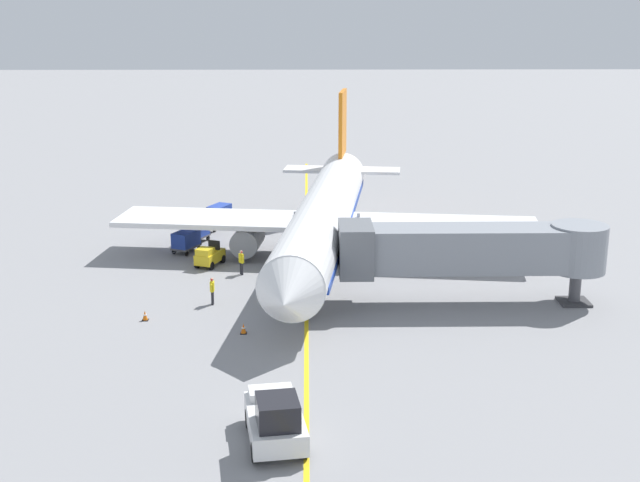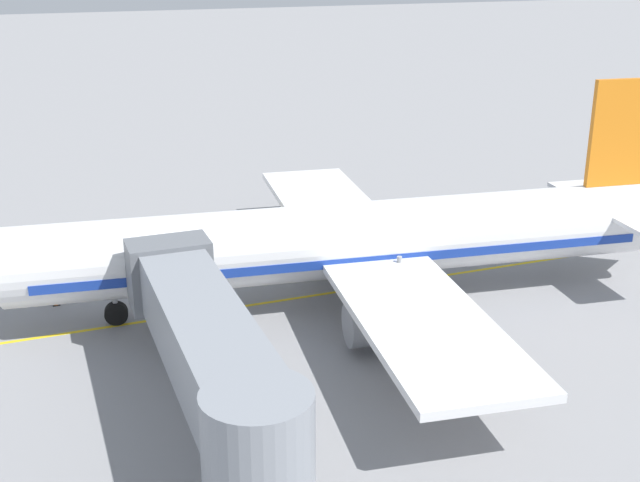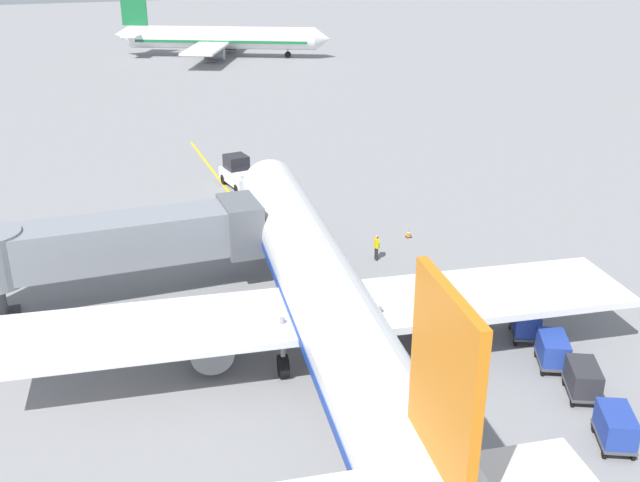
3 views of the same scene
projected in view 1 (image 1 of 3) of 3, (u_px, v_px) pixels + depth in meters
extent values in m
plane|color=gray|center=(306.00, 265.00, 58.58)|extent=(400.00, 400.00, 0.00)
cube|color=gold|center=(306.00, 265.00, 58.58)|extent=(0.24, 80.00, 0.01)
cylinder|color=white|center=(324.00, 216.00, 58.46)|extent=(7.73, 32.21, 3.70)
cube|color=#193899|center=(324.00, 223.00, 58.58)|extent=(7.44, 29.68, 0.44)
cone|color=white|center=(287.00, 297.00, 41.98)|extent=(3.90, 2.84, 3.63)
cone|color=white|center=(345.00, 167.00, 75.05)|extent=(3.47, 3.18, 3.14)
cube|color=black|center=(292.00, 274.00, 43.53)|extent=(2.89, 1.44, 0.60)
cube|color=white|center=(325.00, 222.00, 59.59)|extent=(30.42, 8.97, 0.36)
cylinder|color=gray|center=(402.00, 244.00, 58.56)|extent=(2.39, 3.43, 2.00)
cylinder|color=gray|center=(248.00, 240.00, 59.75)|extent=(2.39, 3.43, 2.00)
cube|color=orange|center=(343.00, 123.00, 71.60)|extent=(0.88, 4.41, 5.50)
cube|color=white|center=(342.00, 170.00, 72.49)|extent=(10.25, 3.85, 0.24)
cylinder|color=black|center=(303.00, 308.00, 48.46)|extent=(0.59, 1.15, 1.10)
cylinder|color=gray|center=(303.00, 282.00, 48.05)|extent=(0.24, 0.24, 2.00)
cylinder|color=black|center=(358.00, 247.00, 60.86)|extent=(0.59, 1.15, 1.10)
cylinder|color=gray|center=(358.00, 227.00, 60.44)|extent=(0.24, 0.24, 2.00)
cylinder|color=black|center=(296.00, 245.00, 61.35)|extent=(0.59, 1.15, 1.10)
cylinder|color=gray|center=(295.00, 225.00, 60.94)|extent=(0.24, 0.24, 2.00)
cube|color=gray|center=(461.00, 248.00, 49.86)|extent=(14.14, 2.80, 2.60)
cube|color=slate|center=(356.00, 249.00, 49.77)|extent=(2.00, 3.50, 2.99)
cylinder|color=gray|center=(578.00, 248.00, 49.97)|extent=(3.36, 3.36, 2.86)
cylinder|color=#4C4C51|center=(575.00, 286.00, 50.61)|extent=(0.70, 0.70, 2.19)
cube|color=#38383A|center=(574.00, 302.00, 50.88)|extent=(1.80, 1.80, 0.16)
cube|color=silver|center=(275.00, 423.00, 34.32)|extent=(2.83, 4.68, 0.90)
cube|color=black|center=(278.00, 412.00, 33.11)|extent=(1.91, 2.07, 1.10)
cube|color=silver|center=(271.00, 393.00, 35.61)|extent=(2.01, 1.37, 0.36)
cylinder|color=black|center=(250.00, 418.00, 35.65)|extent=(0.47, 0.84, 0.80)
cylinder|color=black|center=(293.00, 415.00, 35.94)|extent=(0.47, 0.84, 0.80)
cylinder|color=black|center=(256.00, 452.00, 32.93)|extent=(0.47, 0.84, 0.80)
cylinder|color=black|center=(303.00, 448.00, 33.23)|extent=(0.47, 0.84, 0.80)
cube|color=gold|center=(210.00, 257.00, 58.23)|extent=(2.02, 2.76, 0.70)
cube|color=gold|center=(205.00, 251.00, 57.46)|extent=(1.33, 1.35, 0.44)
cube|color=black|center=(214.00, 245.00, 58.67)|extent=(0.84, 0.45, 0.64)
cylinder|color=black|center=(209.00, 248.00, 57.95)|extent=(0.17, 0.27, 0.54)
cylinder|color=black|center=(211.00, 266.00, 57.35)|extent=(0.39, 0.59, 0.56)
cylinder|color=black|center=(197.00, 264.00, 57.71)|extent=(0.39, 0.59, 0.56)
cylinder|color=black|center=(223.00, 259.00, 58.94)|extent=(0.39, 0.59, 0.56)
cylinder|color=black|center=(209.00, 257.00, 59.30)|extent=(0.39, 0.59, 0.56)
cube|color=#4C4C51|center=(186.00, 247.00, 61.48)|extent=(2.12, 2.54, 0.12)
cube|color=#233D9E|center=(186.00, 239.00, 61.31)|extent=(2.01, 2.42, 1.10)
cylinder|color=#4C4C51|center=(175.00, 252.00, 60.21)|extent=(0.36, 0.66, 0.07)
cylinder|color=black|center=(187.00, 254.00, 60.59)|extent=(0.26, 0.38, 0.36)
cylinder|color=black|center=(174.00, 252.00, 61.04)|extent=(0.26, 0.38, 0.36)
cylinder|color=black|center=(199.00, 248.00, 62.04)|extent=(0.26, 0.38, 0.36)
cylinder|color=black|center=(186.00, 246.00, 62.48)|extent=(0.26, 0.38, 0.36)
cube|color=#4C4C51|center=(196.00, 237.00, 64.15)|extent=(2.12, 2.54, 0.12)
cube|color=#233D9E|center=(196.00, 229.00, 63.98)|extent=(2.01, 2.42, 1.10)
cylinder|color=#4C4C51|center=(186.00, 242.00, 62.88)|extent=(0.36, 0.66, 0.07)
cylinder|color=black|center=(196.00, 243.00, 63.27)|extent=(0.26, 0.38, 0.36)
cylinder|color=black|center=(184.00, 242.00, 63.71)|extent=(0.26, 0.38, 0.36)
cylinder|color=black|center=(208.00, 238.00, 64.71)|extent=(0.26, 0.38, 0.36)
cylinder|color=black|center=(196.00, 237.00, 65.15)|extent=(0.26, 0.38, 0.36)
cube|color=#4C4C51|center=(203.00, 229.00, 66.56)|extent=(2.12, 2.54, 0.12)
cube|color=#2D2D33|center=(203.00, 221.00, 66.40)|extent=(2.01, 2.42, 1.10)
cylinder|color=#4C4C51|center=(193.00, 233.00, 65.29)|extent=(0.36, 0.66, 0.07)
cylinder|color=black|center=(204.00, 235.00, 65.68)|extent=(0.26, 0.38, 0.36)
cylinder|color=black|center=(192.00, 233.00, 66.13)|extent=(0.26, 0.38, 0.36)
cylinder|color=black|center=(215.00, 230.00, 67.13)|extent=(0.26, 0.38, 0.36)
cylinder|color=black|center=(203.00, 228.00, 67.57)|extent=(0.26, 0.38, 0.36)
cube|color=#4C4C51|center=(220.00, 219.00, 69.72)|extent=(2.12, 2.54, 0.12)
cube|color=#233D9E|center=(219.00, 212.00, 69.56)|extent=(2.01, 2.42, 1.10)
cylinder|color=#4C4C51|center=(210.00, 223.00, 68.45)|extent=(0.36, 0.66, 0.07)
cylinder|color=black|center=(220.00, 224.00, 68.84)|extent=(0.26, 0.38, 0.36)
cylinder|color=black|center=(209.00, 223.00, 69.28)|extent=(0.26, 0.38, 0.36)
cylinder|color=black|center=(230.00, 220.00, 70.29)|extent=(0.26, 0.38, 0.36)
cylinder|color=black|center=(219.00, 219.00, 70.73)|extent=(0.26, 0.38, 0.36)
cylinder|color=#232328|center=(241.00, 268.00, 56.35)|extent=(0.15, 0.15, 0.85)
cylinder|color=#232328|center=(242.00, 269.00, 56.18)|extent=(0.15, 0.15, 0.85)
cube|color=yellow|center=(241.00, 258.00, 56.07)|extent=(0.39, 0.45, 0.60)
cylinder|color=yellow|center=(240.00, 258.00, 56.29)|extent=(0.18, 0.24, 0.57)
cylinder|color=yellow|center=(243.00, 260.00, 55.87)|extent=(0.18, 0.24, 0.57)
sphere|color=tan|center=(241.00, 252.00, 55.95)|extent=(0.22, 0.22, 0.22)
cube|color=red|center=(241.00, 252.00, 55.95)|extent=(0.19, 0.27, 0.10)
cylinder|color=#232328|center=(213.00, 297.00, 50.65)|extent=(0.15, 0.15, 0.85)
cylinder|color=#232328|center=(212.00, 298.00, 50.45)|extent=(0.15, 0.15, 0.85)
cube|color=yellow|center=(212.00, 286.00, 50.36)|extent=(0.24, 0.38, 0.60)
cylinder|color=yellow|center=(213.00, 286.00, 50.61)|extent=(0.09, 0.22, 0.57)
cylinder|color=yellow|center=(212.00, 288.00, 50.13)|extent=(0.09, 0.22, 0.57)
sphere|color=tan|center=(212.00, 280.00, 50.24)|extent=(0.22, 0.22, 0.22)
cube|color=red|center=(212.00, 279.00, 50.24)|extent=(0.08, 0.26, 0.10)
cube|color=black|center=(244.00, 333.00, 46.09)|extent=(0.36, 0.36, 0.04)
cone|color=orange|center=(243.00, 328.00, 46.01)|extent=(0.30, 0.30, 0.55)
cylinder|color=white|center=(243.00, 328.00, 46.00)|extent=(0.21, 0.21, 0.06)
cube|color=black|center=(145.00, 320.00, 48.04)|extent=(0.36, 0.36, 0.04)
cone|color=orange|center=(145.00, 315.00, 47.97)|extent=(0.30, 0.30, 0.55)
cylinder|color=white|center=(145.00, 315.00, 47.96)|extent=(0.21, 0.21, 0.06)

